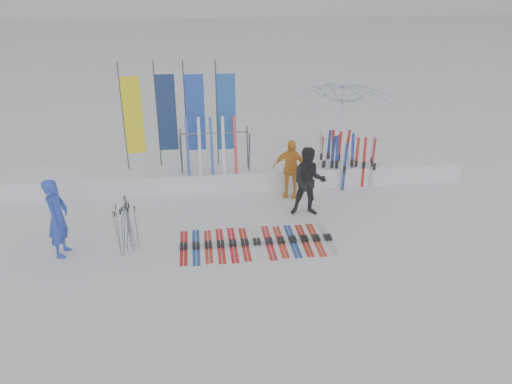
{
  "coord_description": "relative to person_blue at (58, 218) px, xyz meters",
  "views": [
    {
      "loc": [
        -1.22,
        -9.85,
        6.24
      ],
      "look_at": [
        0.2,
        1.6,
        1.0
      ],
      "focal_mm": 35.0,
      "sensor_mm": 36.0,
      "label": 1
    }
  ],
  "objects": [
    {
      "name": "tent_canopy",
      "position": [
        8.03,
        4.56,
        0.51
      ],
      "size": [
        4.2,
        4.24,
        2.93
      ],
      "primitive_type": "imported",
      "rotation": [
        0.0,
        0.0,
        0.39
      ],
      "color": "white",
      "rests_on": "ground"
    },
    {
      "name": "ski_row",
      "position": [
        4.6,
        -0.09,
        -0.92
      ],
      "size": [
        3.75,
        1.7,
        0.07
      ],
      "color": "#B90F0E",
      "rests_on": "ground"
    },
    {
      "name": "person_yellow",
      "position": [
        5.93,
        2.56,
        -0.08
      ],
      "size": [
        1.11,
        0.75,
        1.75
      ],
      "primitive_type": "imported",
      "rotation": [
        0.0,
        0.0,
        -0.35
      ],
      "color": "orange",
      "rests_on": "ground"
    },
    {
      "name": "person_blue",
      "position": [
        0.0,
        0.0,
        0.0
      ],
      "size": [
        0.55,
        0.75,
        1.92
      ],
      "primitive_type": "imported",
      "rotation": [
        0.0,
        0.0,
        1.43
      ],
      "color": "blue",
      "rests_on": "ground"
    },
    {
      "name": "ground",
      "position": [
        4.5,
        -0.83,
        -0.96
      ],
      "size": [
        120.0,
        120.0,
        0.0
      ],
      "primitive_type": "plane",
      "color": "white",
      "rests_on": "ground"
    },
    {
      "name": "feather_flags",
      "position": [
        2.8,
        3.89,
        1.29
      ],
      "size": [
        3.32,
        0.21,
        3.2
      ],
      "color": "#383A3F",
      "rests_on": "ground"
    },
    {
      "name": "upright_skis",
      "position": [
        7.77,
        3.32,
        -0.17
      ],
      "size": [
        1.72,
        1.18,
        1.7
      ],
      "color": "red",
      "rests_on": "ground"
    },
    {
      "name": "pole_cluster",
      "position": [
        1.51,
        0.06,
        -0.36
      ],
      "size": [
        0.5,
        0.81,
        1.25
      ],
      "color": "#595B60",
      "rests_on": "ground"
    },
    {
      "name": "ski_rack",
      "position": [
        3.79,
        3.37,
        0.43
      ],
      "size": [
        2.04,
        0.8,
        1.23
      ],
      "color": "#383A3F",
      "rests_on": "ground"
    },
    {
      "name": "person_black",
      "position": [
        6.2,
        1.33,
        0.0
      ],
      "size": [
        1.02,
        0.84,
        1.92
      ],
      "primitive_type": "imported",
      "rotation": [
        0.0,
        0.0,
        -0.13
      ],
      "color": "black",
      "rests_on": "ground"
    },
    {
      "name": "snow_bank",
      "position": [
        4.5,
        3.77,
        -0.66
      ],
      "size": [
        14.0,
        1.6,
        0.6
      ],
      "primitive_type": "cube",
      "color": "white",
      "rests_on": "ground"
    }
  ]
}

